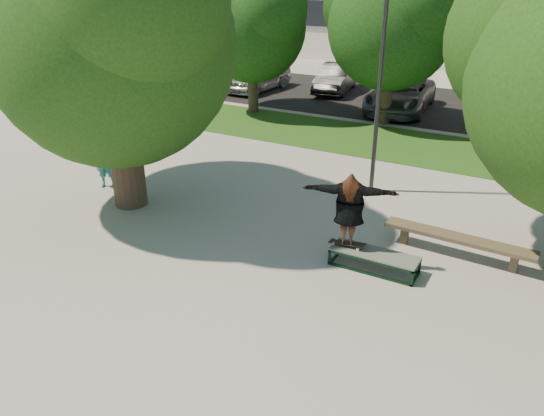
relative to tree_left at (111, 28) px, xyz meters
The scene contains 14 objects.
ground 6.26m from the tree_left, 14.31° to the right, with size 120.00×120.00×0.00m, color gray.
grass_strip 10.87m from the tree_left, 57.80° to the left, with size 30.00×4.00×0.02m, color #254B15.
asphalt_strip 16.13m from the tree_left, 73.93° to the left, with size 40.00×8.00×0.01m, color black.
tree_left is the anchor object (origin of this frame).
bg_tree_left 10.26m from the tree_left, 102.86° to the left, with size 5.28×4.51×5.77m.
bg_tree_mid 11.45m from the tree_left, 73.68° to the left, with size 5.76×4.92×6.24m.
lamppost 6.70m from the tree_left, 36.42° to the left, with size 0.25×0.15×6.11m.
grind_box 8.00m from the tree_left, ahead, with size 1.80×0.60×0.38m.
skater_rig 6.96m from the tree_left, ahead, with size 1.98×1.07×1.63m.
bystander 3.86m from the tree_left, 159.84° to the left, with size 0.60×0.39×1.65m, color #1C6C6B.
bench 9.19m from the tree_left, ahead, with size 3.17×0.57×0.48m.
car_silver_a 14.93m from the tree_left, 107.26° to the left, with size 1.73×4.31×1.47m, color #B6B5BB.
car_dark 15.87m from the tree_left, 92.63° to the left, with size 1.44×4.12×1.36m, color black.
car_grey 14.04m from the tree_left, 76.08° to the left, with size 2.38×5.16×1.43m, color slate.
Camera 1 is at (5.33, -8.33, 5.70)m, focal length 35.00 mm.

